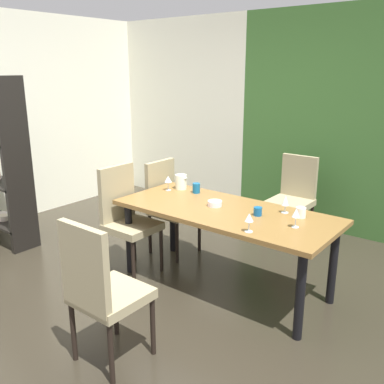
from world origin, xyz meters
name	(u,v)px	position (x,y,z in m)	size (l,w,h in m)	color
ground_plane	(137,291)	(0.00, 0.00, -0.01)	(5.44, 5.24, 0.02)	#2C271D
back_panel_interior	(181,111)	(-1.59, 2.57, 1.31)	(2.25, 0.10, 2.63)	silver
garden_window_panel	(368,126)	(1.13, 2.57, 1.31)	(3.19, 0.10, 2.63)	#3A662D
dining_table	(225,218)	(0.57, 0.56, 0.66)	(1.97, 0.85, 0.74)	brown
chair_left_near	(126,215)	(-0.37, 0.25, 0.58)	(0.44, 0.44, 1.05)	#998C68
chair_head_far	(294,195)	(0.58, 1.94, 0.56)	(0.44, 0.45, 0.99)	#998C68
chair_head_near	(101,288)	(0.54, -0.83, 0.57)	(0.44, 0.44, 1.03)	#998C68
chair_left_far	(169,202)	(-0.36, 0.87, 0.56)	(0.44, 0.44, 0.99)	#998C68
wine_glass_center	(285,201)	(1.02, 0.80, 0.85)	(0.06, 0.06, 0.15)	silver
wine_glass_near_window	(168,179)	(-0.23, 0.71, 0.86)	(0.07, 0.07, 0.15)	silver
wine_glass_west	(249,218)	(1.01, 0.22, 0.85)	(0.07, 0.07, 0.15)	silver
wine_glass_rear	(296,214)	(1.24, 0.53, 0.86)	(0.06, 0.06, 0.16)	silver
serving_bowl_front	(215,203)	(0.44, 0.58, 0.77)	(0.13, 0.13, 0.05)	white
cup_near_shelf	(301,212)	(1.18, 0.77, 0.79)	(0.08, 0.08, 0.09)	white
cup_south	(196,188)	(0.05, 0.81, 0.79)	(0.07, 0.07, 0.10)	#135A8B
cup_north	(258,211)	(0.87, 0.59, 0.78)	(0.07, 0.07, 0.07)	#12528B
pitcher_corner	(181,182)	(-0.16, 0.83, 0.82)	(0.13, 0.12, 0.15)	silver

